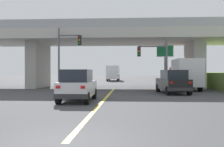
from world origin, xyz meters
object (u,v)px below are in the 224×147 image
(highway_sign, at_px, (165,55))
(semi_truck_distant, at_px, (113,73))
(traffic_signal_farside, at_px, (66,52))
(suv_lead, at_px, (78,85))
(traffic_signal_nearside, at_px, (156,58))
(box_truck, at_px, (185,74))
(suv_crossing, at_px, (173,82))

(highway_sign, height_order, semi_truck_distant, highway_sign)
(traffic_signal_farside, bearing_deg, suv_lead, -72.08)
(traffic_signal_farside, distance_m, semi_truck_distant, 27.74)
(suv_lead, xyz_separation_m, traffic_signal_nearside, (5.81, 9.14, 2.16))
(box_truck, height_order, traffic_signal_nearside, traffic_signal_nearside)
(suv_lead, xyz_separation_m, box_truck, (8.95, 11.14, 0.62))
(traffic_signal_nearside, bearing_deg, highway_sign, 64.10)
(suv_lead, relative_size, box_truck, 0.63)
(box_truck, relative_size, highway_sign, 1.44)
(traffic_signal_farside, height_order, semi_truck_distant, traffic_signal_farside)
(traffic_signal_nearside, bearing_deg, box_truck, 32.46)
(suv_lead, relative_size, highway_sign, 0.91)
(suv_crossing, distance_m, traffic_signal_farside, 10.63)
(suv_crossing, relative_size, box_truck, 0.71)
(suv_crossing, bearing_deg, semi_truck_distant, 96.52)
(traffic_signal_nearside, bearing_deg, traffic_signal_farside, -179.71)
(box_truck, distance_m, traffic_signal_farside, 12.27)
(suv_lead, distance_m, semi_truck_distant, 36.59)
(suv_crossing, xyz_separation_m, highway_sign, (-0.03, 4.98, 2.53))
(semi_truck_distant, bearing_deg, traffic_signal_nearside, -78.04)
(semi_truck_distant, bearing_deg, suv_lead, -90.00)
(highway_sign, xyz_separation_m, semi_truck_distant, (-6.94, 25.12, -1.97))
(highway_sign, bearing_deg, traffic_signal_nearside, -115.90)
(box_truck, height_order, traffic_signal_farside, traffic_signal_farside)
(box_truck, relative_size, semi_truck_distant, 0.93)
(suv_crossing, height_order, traffic_signal_nearside, traffic_signal_nearside)
(box_truck, distance_m, semi_truck_distant, 26.98)
(suv_lead, bearing_deg, traffic_signal_farside, 107.92)
(box_truck, relative_size, traffic_signal_farside, 1.12)
(suv_lead, height_order, traffic_signal_farside, traffic_signal_farside)
(traffic_signal_farside, bearing_deg, semi_truck_distant, 83.89)
(traffic_signal_nearside, xyz_separation_m, traffic_signal_farside, (-8.76, -0.04, 0.65))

